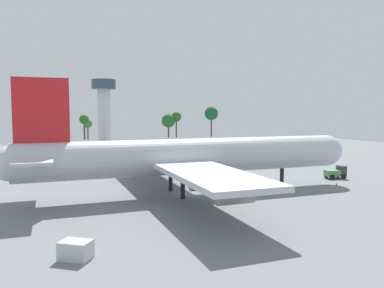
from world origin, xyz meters
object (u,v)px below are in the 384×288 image
(maintenance_van, at_px, (224,165))
(control_tower, at_px, (104,104))
(safety_cone_nose, at_px, (336,184))
(catering_truck, at_px, (336,172))
(cargo_container_aft, at_px, (76,250))
(cargo_airplane, at_px, (190,157))

(maintenance_van, distance_m, control_tower, 88.96)
(control_tower, bearing_deg, safety_cone_nose, -76.73)
(maintenance_van, xyz_separation_m, safety_cone_nose, (10.60, -24.84, -0.85))
(catering_truck, height_order, cargo_container_aft, catering_truck)
(cargo_airplane, relative_size, cargo_container_aft, 17.62)
(catering_truck, bearing_deg, maintenance_van, 132.17)
(maintenance_van, relative_size, cargo_container_aft, 1.24)
(maintenance_van, bearing_deg, cargo_airplane, -127.20)
(catering_truck, xyz_separation_m, cargo_container_aft, (-52.16, -26.07, -0.38))
(safety_cone_nose, bearing_deg, catering_truck, 49.18)
(catering_truck, relative_size, control_tower, 0.16)
(maintenance_van, xyz_separation_m, cargo_container_aft, (-35.75, -44.18, -0.35))
(cargo_container_aft, height_order, control_tower, control_tower)
(cargo_airplane, height_order, catering_truck, cargo_airplane)
(catering_truck, xyz_separation_m, safety_cone_nose, (-5.81, -6.73, -0.87))
(maintenance_van, bearing_deg, catering_truck, -47.83)
(catering_truck, height_order, safety_cone_nose, catering_truck)
(cargo_container_aft, relative_size, control_tower, 0.12)
(safety_cone_nose, bearing_deg, cargo_container_aft, -157.35)
(maintenance_van, xyz_separation_m, control_tower, (-15.59, 86.17, 15.69))
(cargo_airplane, height_order, safety_cone_nose, cargo_airplane)
(catering_truck, relative_size, cargo_container_aft, 1.27)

